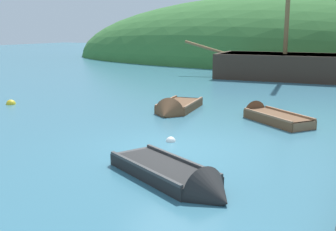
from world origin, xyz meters
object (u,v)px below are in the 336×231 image
at_px(buoy_white, 171,141).
at_px(buoy_yellow, 11,104).
at_px(rowboat_outer_left, 180,181).
at_px(rowboat_outer_right, 175,110).
at_px(rowboat_portside, 268,117).
at_px(sailing_ship, 326,71).

bearing_deg(buoy_white, buoy_yellow, 168.31).
xyz_separation_m(rowboat_outer_left, rowboat_outer_right, (-3.84, 6.84, 0.01)).
height_order(rowboat_outer_right, buoy_white, rowboat_outer_right).
xyz_separation_m(rowboat_outer_right, buoy_yellow, (-7.04, -2.05, -0.09)).
bearing_deg(rowboat_portside, buoy_yellow, 48.02).
relative_size(rowboat_outer_left, buoy_white, 12.69).
bearing_deg(buoy_white, rowboat_outer_right, 116.89).
distance_m(rowboat_portside, buoy_white, 4.60).
height_order(rowboat_outer_left, buoy_white, rowboat_outer_left).
bearing_deg(rowboat_portside, sailing_ship, -54.06).
relative_size(sailing_ship, buoy_white, 55.52).
relative_size(sailing_ship, buoy_yellow, 38.90).
relative_size(rowboat_portside, rowboat_outer_right, 0.98).
distance_m(rowboat_outer_left, buoy_yellow, 11.88).
xyz_separation_m(sailing_ship, rowboat_portside, (0.18, -13.10, -0.49)).
distance_m(sailing_ship, rowboat_portside, 13.11).
height_order(rowboat_portside, buoy_white, rowboat_portside).
relative_size(rowboat_portside, buoy_white, 11.37).
bearing_deg(sailing_ship, rowboat_outer_right, 68.98).
bearing_deg(rowboat_outer_left, sailing_ship, 115.66).
bearing_deg(rowboat_outer_right, rowboat_outer_left, 19.71).
bearing_deg(buoy_white, sailing_ship, 85.23).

